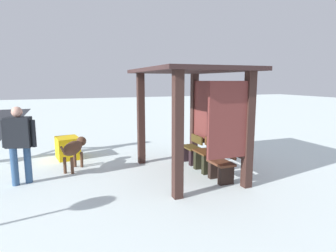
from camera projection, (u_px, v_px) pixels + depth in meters
ground_plane at (187, 173)px, 6.52m from camera, size 60.00×60.00×0.00m
bus_shelter at (198, 98)px, 6.23m from camera, size 2.91×2.02×2.37m
bench_left_inside at (192, 152)px, 7.30m from camera, size 0.61×0.34×0.71m
bench_center_inside at (205, 158)px, 6.64m from camera, size 0.61×0.38×0.76m
bench_right_inside at (221, 168)px, 5.99m from camera, size 0.61×0.37×0.71m
person_walking at (19, 139)px, 5.71m from camera, size 0.38×0.66×1.60m
dog at (74, 148)px, 6.73m from camera, size 1.03×0.66×0.72m
grit_bin at (68, 148)px, 7.74m from camera, size 0.78×0.66×0.59m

